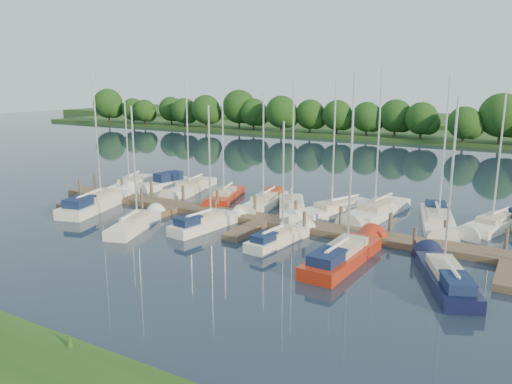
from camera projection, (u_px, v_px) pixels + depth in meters
The scene contains 22 objects.
ground at pixel (201, 255), 29.51m from camera, with size 260.00×260.00×0.00m, color #1B2437.
dock at pixel (262, 222), 35.63m from camera, with size 40.00×6.00×0.40m.
mooring_pilings at pixel (269, 213), 36.50m from camera, with size 38.24×2.84×2.00m.
far_shore at pixel (440, 134), 92.77m from camera, with size 180.00×30.00×0.60m, color #28481B.
distant_hill at pixel (461, 122), 113.80m from camera, with size 220.00×40.00×1.40m, color #315123.
treeline at pixel (439, 118), 80.26m from camera, with size 146.09×9.16×8.26m.
sailboat_n_0 at pixel (130, 185), 47.88m from camera, with size 4.63×7.98×10.33m.
motorboat at pixel (167, 184), 48.03m from camera, with size 2.54×5.76×1.87m.
sailboat_n_2 at pixel (190, 189), 46.36m from camera, with size 3.39×8.47×10.59m.
sailboat_n_3 at pixel (225, 198), 42.88m from camera, with size 3.42×7.38×9.36m.
sailboat_n_4 at pixel (265, 203), 40.91m from camera, with size 2.61×7.58×9.61m.
sailboat_n_5 at pixel (292, 211), 38.49m from camera, with size 4.96×7.77×10.44m.
sailboat_n_6 at pixel (334, 211), 38.47m from camera, with size 4.72×8.16×10.52m.
sailboat_n_7 at pixel (376, 213), 37.90m from camera, with size 3.10×9.08×11.39m.
sailboat_n_8 at pixel (438, 221), 35.50m from camera, with size 3.84×8.78×10.95m.
sailboat_n_9 at pixel (493, 225), 34.68m from camera, with size 3.83×7.72×9.81m.
sailboat_s_0 at pixel (98, 204), 40.46m from camera, with size 4.08×9.23×11.75m.
sailboat_s_1 at pixel (136, 224), 34.87m from camera, with size 3.31×6.81×8.82m.
sailboat_s_2 at pixel (207, 224), 34.88m from camera, with size 2.37×6.88×8.88m.
sailboat_s_3 at pixel (279, 239), 31.63m from camera, with size 2.11×6.27×8.03m.
sailboat_s_4 at pixel (344, 256), 28.41m from camera, with size 2.42×8.61×10.97m.
sailboat_s_5 at pixel (445, 278), 25.28m from camera, with size 4.28×7.49×9.81m.
Camera 1 is at (16.81, -22.58, 10.15)m, focal length 35.00 mm.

